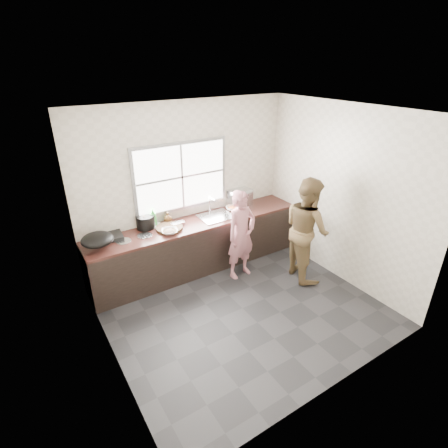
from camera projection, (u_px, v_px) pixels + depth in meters
floor at (242, 308)px, 5.00m from camera, size 3.60×3.20×0.01m
ceiling at (248, 112)px, 3.83m from camera, size 3.60×3.20×0.01m
wall_back at (187, 187)px, 5.64m from camera, size 3.60×0.01×2.70m
wall_left at (100, 264)px, 3.54m from camera, size 0.01×3.20×2.70m
wall_right at (342, 196)px, 5.29m from camera, size 0.01×3.20×2.70m
wall_front at (347, 287)px, 3.19m from camera, size 3.60×0.01×2.70m
cabinet at (198, 246)px, 5.80m from camera, size 3.60×0.62×0.82m
countertop at (197, 223)px, 5.62m from camera, size 3.60×0.64×0.04m
sink at (216, 217)px, 5.77m from camera, size 0.55×0.45×0.02m
faucet at (210, 205)px, 5.86m from camera, size 0.02×0.02×0.30m
window_frame at (181, 177)px, 5.49m from camera, size 1.60×0.05×1.10m
window_glazing at (182, 177)px, 5.47m from camera, size 1.50×0.01×1.00m
woman at (241, 238)px, 5.49m from camera, size 0.53×0.38×1.36m
person_side at (307, 229)px, 5.44m from camera, size 0.81×0.94×1.66m
cutting_board at (169, 228)px, 5.35m from camera, size 0.53×0.53×0.04m
cleaver at (178, 223)px, 5.47m from camera, size 0.22×0.12×0.01m
bowl_mince at (170, 231)px, 5.22m from camera, size 0.31×0.31×0.06m
bowl_crabs at (232, 209)px, 6.02m from camera, size 0.19×0.19×0.05m
bowl_held at (240, 215)px, 5.77m from camera, size 0.24×0.24×0.06m
black_pot at (145, 222)px, 5.36m from camera, size 0.34×0.34×0.20m
plate_food at (154, 225)px, 5.47m from camera, size 0.30×0.30×0.02m
bottle_green at (153, 217)px, 5.40m from camera, size 0.14×0.14×0.30m
bottle_brown_tall at (144, 222)px, 5.35m from camera, size 0.11×0.11×0.20m
bottle_brown_short at (168, 218)px, 5.55m from camera, size 0.15×0.15×0.16m
glass_jar at (153, 225)px, 5.40m from camera, size 0.08×0.08×0.09m
burner at (109, 236)px, 5.09m from camera, size 0.40×0.40×0.06m
wok at (97, 240)px, 4.75m from camera, size 0.55×0.55×0.16m
dish_rack at (239, 198)px, 6.15m from camera, size 0.44×0.34×0.30m
pot_lid_left at (123, 241)px, 5.00m from camera, size 0.26×0.26×0.01m
pot_lid_right at (145, 235)px, 5.16m from camera, size 0.27×0.27×0.01m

